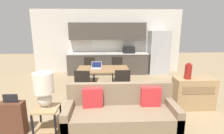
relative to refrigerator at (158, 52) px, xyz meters
name	(u,v)px	position (x,y,z in m)	size (l,w,h in m)	color
ground_plane	(113,132)	(-2.15, -4.25, -0.91)	(20.00, 20.00, 0.00)	#9E8460
wall_back	(108,41)	(-2.15, 0.38, 0.44)	(6.40, 0.07, 2.70)	silver
kitchen_counter	(108,54)	(-2.14, 0.08, -0.07)	(3.40, 0.65, 2.15)	#4C443D
refrigerator	(158,52)	(0.00, 0.00, 0.00)	(0.82, 0.70, 1.82)	#B7BABC
dining_table	(103,70)	(-2.35, -1.99, -0.25)	(1.59, 0.98, 0.72)	olive
couch	(121,112)	(-1.99, -4.10, -0.57)	(2.17, 0.80, 0.88)	#3D2D1E
side_table	(47,116)	(-3.40, -4.23, -0.55)	(0.44, 0.44, 0.53)	tan
table_lamp	(44,87)	(-3.42, -4.19, 0.01)	(0.37, 0.37, 0.67)	silver
credenza	(193,93)	(-0.10, -3.30, -0.52)	(0.98, 0.44, 0.78)	tan
vase	(188,72)	(-0.31, -3.33, 0.05)	(0.16, 0.16, 0.38)	maroon
dining_chair_near_left	(83,85)	(-2.86, -2.86, -0.41)	(0.46, 0.46, 0.92)	black
dining_chair_far_right	(117,68)	(-1.84, -1.11, -0.41)	(0.43, 0.43, 0.92)	black
dining_chair_far_left	(89,69)	(-2.85, -1.16, -0.41)	(0.45, 0.45, 0.92)	black
dining_chair_near_right	(122,84)	(-1.84, -2.85, -0.41)	(0.42, 0.42, 0.92)	black
laptop	(96,67)	(-2.56, -1.93, -0.14)	(0.34, 0.28, 0.20)	#B7BABC
suitcase	(13,118)	(-4.04, -4.20, -0.58)	(0.44, 0.22, 0.80)	brown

